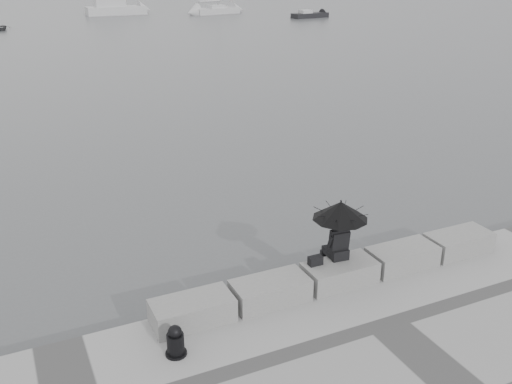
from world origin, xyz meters
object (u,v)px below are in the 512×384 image
seated_person (340,216)px  dinghy (0,28)px  mooring_bollard (176,343)px  sailboat_right (216,10)px  motor_cruiser (116,8)px  small_motorboat (310,15)px

seated_person → dinghy: 60.20m
dinghy → mooring_bollard: bearing=-80.6°
seated_person → mooring_bollard: size_ratio=2.25×
seated_person → mooring_bollard: bearing=-159.7°
mooring_bollard → sailboat_right: bearing=68.1°
seated_person → mooring_bollard: 4.40m
sailboat_right → motor_cruiser: bearing=148.4°
sailboat_right → dinghy: 29.49m
small_motorboat → dinghy: (-37.35, 2.02, -0.07)m
small_motorboat → dinghy: size_ratio=1.75×
motor_cruiser → small_motorboat: size_ratio=1.53×
sailboat_right → small_motorboat: sailboat_right is taller
motor_cruiser → dinghy: motor_cruiser is taller
sailboat_right → small_motorboat: (9.10, -10.46, -0.22)m
seated_person → small_motorboat: bearing=66.2°
mooring_bollard → motor_cruiser: motor_cruiser is taller
seated_person → mooring_bollard: (-4.08, -1.05, -1.25)m
sailboat_right → motor_cruiser: (-12.87, 4.61, 0.35)m
seated_person → small_motorboat: seated_person is taller
sailboat_right → small_motorboat: bearing=-60.9°
seated_person → dinghy: (-4.38, 60.01, -1.76)m
dinghy → small_motorboat: bearing=6.0°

